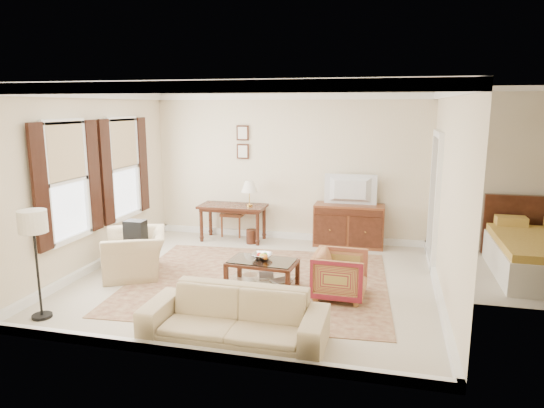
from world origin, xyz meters
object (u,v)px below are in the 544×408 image
at_px(coffee_table, 262,267).
at_px(sofa, 234,309).
at_px(writing_desk, 233,211).
at_px(tv, 350,180).
at_px(club_armchair, 135,246).
at_px(striped_armchair, 340,273).
at_px(sideboard, 349,225).

bearing_deg(coffee_table, sofa, -85.57).
xyz_separation_m(writing_desk, tv, (2.29, 0.13, 0.68)).
relative_size(writing_desk, sofa, 0.63).
distance_m(tv, sofa, 4.41).
bearing_deg(coffee_table, writing_desk, 117.62).
height_order(tv, club_armchair, tv).
bearing_deg(sofa, striped_armchair, 58.15).
bearing_deg(tv, sofa, 77.77).
bearing_deg(writing_desk, club_armchair, -110.98).
xyz_separation_m(sideboard, tv, (0.00, -0.02, 0.88)).
relative_size(tv, sofa, 0.45).
bearing_deg(club_armchair, sofa, 24.83).
distance_m(writing_desk, sideboard, 2.30).
xyz_separation_m(sideboard, striped_armchair, (0.11, -2.63, -0.04)).
relative_size(tv, club_armchair, 0.88).
xyz_separation_m(tv, club_armchair, (-3.17, -2.41, -0.81)).
distance_m(sideboard, striped_armchair, 2.63).
height_order(sideboard, club_armchair, club_armchair).
bearing_deg(tv, sideboard, -90.00).
distance_m(tv, club_armchair, 4.06).
xyz_separation_m(coffee_table, striped_armchair, (1.16, -0.12, 0.05)).
height_order(sideboard, coffee_table, sideboard).
distance_m(striped_armchair, sofa, 1.91).
bearing_deg(sofa, tv, 78.30).
distance_m(sideboard, club_armchair, 3.99).
bearing_deg(sofa, coffee_table, 94.96).
xyz_separation_m(writing_desk, coffee_table, (1.24, -2.37, -0.29)).
xyz_separation_m(sideboard, sofa, (-0.92, -4.25, 0.00)).
distance_m(coffee_table, club_armchair, 2.12).
xyz_separation_m(striped_armchair, sofa, (-1.02, -1.62, 0.04)).
height_order(tv, striped_armchair, tv).
bearing_deg(coffee_table, tv, 67.14).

